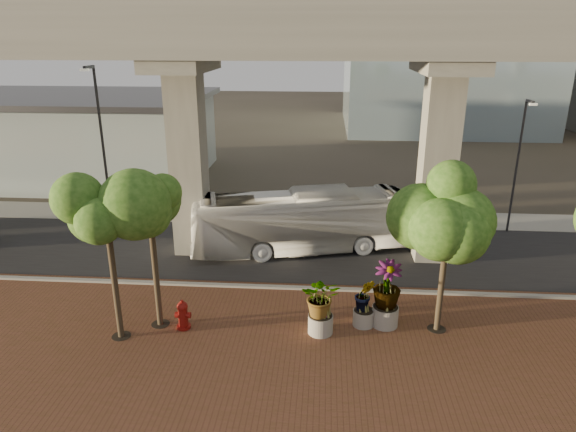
{
  "coord_description": "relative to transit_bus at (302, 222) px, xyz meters",
  "views": [
    {
      "loc": [
        0.69,
        -22.12,
        10.64
      ],
      "look_at": [
        -0.99,
        0.5,
        2.56
      ],
      "focal_mm": 32.0,
      "sensor_mm": 36.0,
      "label": 1
    }
  ],
  "objects": [
    {
      "name": "far_sidewalk",
      "position": [
        0.44,
        5.09,
        -1.54
      ],
      "size": [
        90.0,
        3.0,
        0.06
      ],
      "primitive_type": "cube",
      "color": "gray",
      "rests_on": "ground"
    },
    {
      "name": "asphalt_road",
      "position": [
        0.44,
        -0.41,
        -1.55
      ],
      "size": [
        90.0,
        8.0,
        0.04
      ],
      "primitive_type": "cube",
      "color": "black",
      "rests_on": "ground"
    },
    {
      "name": "street_tree_near_west",
      "position": [
        -5.06,
        -7.7,
        3.01
      ],
      "size": [
        3.1,
        3.1,
        5.96
      ],
      "color": "#413425",
      "rests_on": "ground"
    },
    {
      "name": "streetlamp_east",
      "position": [
        11.53,
        3.39,
        2.75
      ],
      "size": [
        0.37,
        1.07,
        7.39
      ],
      "color": "#2F3035",
      "rests_on": "ground"
    },
    {
      "name": "station_pavilion",
      "position": [
        -19.56,
        13.59,
        1.65
      ],
      "size": [
        23.0,
        13.0,
        6.3
      ],
      "color": "silver",
      "rests_on": "ground"
    },
    {
      "name": "streetlamp_west",
      "position": [
        -11.74,
        3.79,
        3.66
      ],
      "size": [
        0.44,
        1.3,
        8.97
      ],
      "color": "#28292D",
      "rests_on": "ground"
    },
    {
      "name": "planter_right",
      "position": [
        3.56,
        -7.1,
        0.08
      ],
      "size": [
        2.47,
        2.47,
        2.63
      ],
      "color": "gray",
      "rests_on": "ground"
    },
    {
      "name": "street_tree_far_west",
      "position": [
        -6.25,
        -8.62,
        3.59
      ],
      "size": [
        3.74,
        3.74,
        6.83
      ],
      "color": "#413425",
      "rests_on": "ground"
    },
    {
      "name": "fire_hydrant",
      "position": [
        -4.09,
        -7.9,
        -0.95
      ],
      "size": [
        0.59,
        0.53,
        1.18
      ],
      "color": "maroon",
      "rests_on": "ground"
    },
    {
      "name": "curb_strip",
      "position": [
        0.44,
        -4.41,
        -1.49
      ],
      "size": [
        70.0,
        0.25,
        0.16
      ],
      "primitive_type": "cube",
      "color": "gray",
      "rests_on": "ground"
    },
    {
      "name": "street_tree_near_east",
      "position": [
        5.5,
        -7.26,
        3.21
      ],
      "size": [
        3.76,
        3.76,
        6.45
      ],
      "color": "#413425",
      "rests_on": "ground"
    },
    {
      "name": "transit_viaduct",
      "position": [
        0.44,
        -0.41,
        5.72
      ],
      "size": [
        72.0,
        5.6,
        12.4
      ],
      "color": "gray",
      "rests_on": "ground"
    },
    {
      "name": "planter_front",
      "position": [
        1.1,
        -7.82,
        -0.12
      ],
      "size": [
        2.08,
        2.08,
        2.29
      ],
      "color": "#AFA89E",
      "rests_on": "ground"
    },
    {
      "name": "brick_plaza",
      "position": [
        0.44,
        -10.41,
        -1.54
      ],
      "size": [
        70.0,
        13.0,
        0.06
      ],
      "primitive_type": "cube",
      "color": "brown",
      "rests_on": "ground"
    },
    {
      "name": "ground",
      "position": [
        0.44,
        -2.41,
        -1.57
      ],
      "size": [
        160.0,
        160.0,
        0.0
      ],
      "primitive_type": "plane",
      "color": "#332F25",
      "rests_on": "ground"
    },
    {
      "name": "transit_bus",
      "position": [
        0.0,
        0.0,
        0.0
      ],
      "size": [
        11.58,
        5.2,
        3.14
      ],
      "primitive_type": "imported",
      "rotation": [
        0.0,
        0.0,
        1.81
      ],
      "color": "silver",
      "rests_on": "ground"
    },
    {
      "name": "planter_left",
      "position": [
        2.74,
        -7.17,
        -0.32
      ],
      "size": [
        1.79,
        1.79,
        1.97
      ],
      "color": "#B1AE9F",
      "rests_on": "ground"
    }
  ]
}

